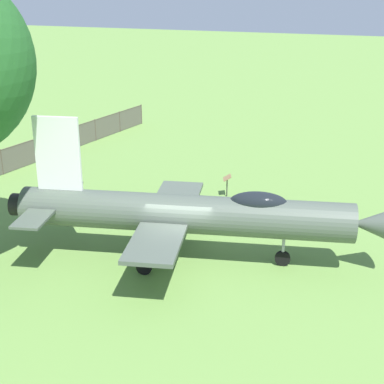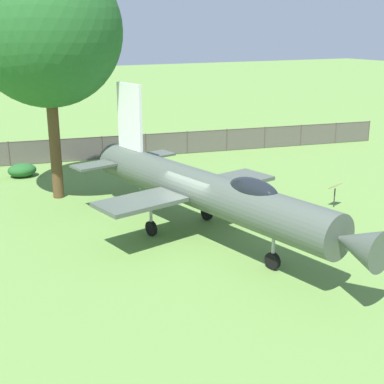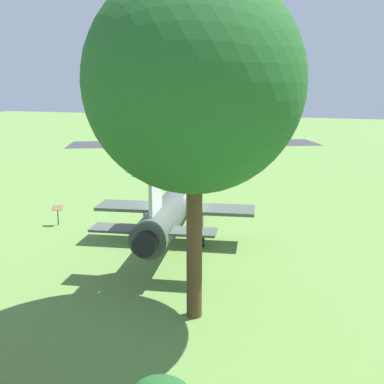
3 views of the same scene
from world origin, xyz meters
name	(u,v)px [view 3 (image 3 of 3)]	position (x,y,z in m)	size (l,w,h in m)	color
ground_plane	(178,237)	(0.00, 0.00, 0.00)	(200.00, 200.00, 0.00)	#668E42
parking_strip	(194,143)	(13.29, -38.81, 0.00)	(34.41, 8.00, 0.00)	#38383D
display_jet	(179,199)	(0.07, -0.34, 2.01)	(8.17, 14.85, 5.65)	#4C564C
shade_tree	(195,84)	(-3.76, 7.73, 7.84)	(6.84, 7.10, 11.31)	brown
palm_tree	(175,141)	(7.52, -17.79, 2.86)	(3.59, 3.47, 5.65)	brown
info_plaque	(58,211)	(7.24, 0.39, 0.85)	(0.70, 0.58, 1.14)	#333333
parked_car_silver	(240,137)	(7.56, -41.64, 0.77)	(3.68, 4.90, 1.48)	#B2B5BA
parked_car_blue	(207,138)	(11.73, -39.66, 0.78)	(3.65, 4.90, 1.51)	#23429E
parked_car_yellow	(179,138)	(15.25, -37.77, 0.74)	(3.55, 4.54, 1.41)	gold
parked_car_gray	(148,138)	(19.11, -36.13, 0.77)	(3.64, 5.05, 1.47)	slate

